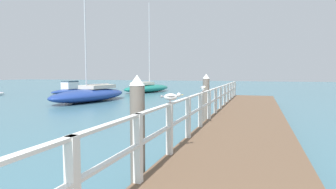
{
  "coord_description": "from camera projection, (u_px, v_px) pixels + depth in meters",
  "views": [
    {
      "loc": [
        0.45,
        0.1,
        2.27
      ],
      "look_at": [
        -3.26,
        11.27,
        1.35
      ],
      "focal_mm": 29.59,
      "sensor_mm": 36.0,
      "label": 1
    }
  ],
  "objects": [
    {
      "name": "dock_piling_far",
      "position": [
        206.0,
        100.0,
        11.79
      ],
      "size": [
        0.29,
        0.29,
        2.23
      ],
      "color": "#6B6056",
      "rests_on": "ground_plane"
    },
    {
      "name": "seagull_foreground",
      "position": [
        171.0,
        96.0,
        5.85
      ],
      "size": [
        0.46,
        0.25,
        0.21
      ],
      "rotation": [
        0.0,
        0.0,
        5.09
      ],
      "color": "white",
      "rests_on": "pier_railing"
    },
    {
      "name": "boat_5",
      "position": [
        68.0,
        89.0,
        31.06
      ],
      "size": [
        1.69,
        5.12,
        1.4
      ],
      "rotation": [
        0.0,
        0.0,
        0.02
      ],
      "color": "navy",
      "rests_on": "ground_plane"
    },
    {
      "name": "seagull_background",
      "position": [
        203.0,
        88.0,
        9.14
      ],
      "size": [
        0.26,
        0.45,
        0.21
      ],
      "rotation": [
        0.0,
        0.0,
        3.61
      ],
      "color": "white",
      "rests_on": "pier_railing"
    },
    {
      "name": "pier_deck",
      "position": [
        247.0,
        124.0,
        10.75
      ],
      "size": [
        2.83,
        22.3,
        0.54
      ],
      "primitive_type": "cube",
      "color": "brown",
      "rests_on": "ground_plane"
    },
    {
      "name": "boat_3",
      "position": [
        147.0,
        88.0,
        32.59
      ],
      "size": [
        4.44,
        8.1,
        10.45
      ],
      "rotation": [
        0.0,
        0.0,
        -0.27
      ],
      "color": "#197266",
      "rests_on": "ground_plane"
    },
    {
      "name": "pier_railing",
      "position": [
        213.0,
        99.0,
        11.1
      ],
      "size": [
        0.12,
        20.82,
        1.09
      ],
      "color": "silver",
      "rests_on": "pier_deck"
    },
    {
      "name": "dock_piling_near",
      "position": [
        138.0,
        134.0,
        5.21
      ],
      "size": [
        0.29,
        0.29,
        2.23
      ],
      "color": "#6B6056",
      "rests_on": "ground_plane"
    },
    {
      "name": "boat_2",
      "position": [
        90.0,
        94.0,
        22.11
      ],
      "size": [
        3.75,
        8.27,
        11.29
      ],
      "rotation": [
        0.0,
        0.0,
        3.02
      ],
      "color": "navy",
      "rests_on": "ground_plane"
    }
  ]
}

